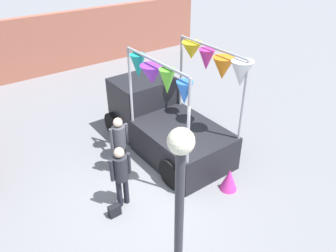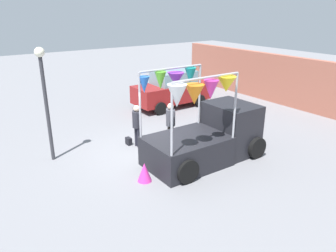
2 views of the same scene
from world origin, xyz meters
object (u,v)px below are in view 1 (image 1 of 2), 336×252
folded_kite_bundle_magenta (229,179)px  person_customer (121,172)px  person_vendor (119,140)px  vendor_truck (163,117)px  street_lamp (179,217)px  handbag (115,210)px

folded_kite_bundle_magenta → person_customer: bearing=154.9°
person_vendor → vendor_truck: bearing=14.5°
person_customer → street_lamp: bearing=-103.3°
vendor_truck → handbag: size_ratio=14.82×
vendor_truck → folded_kite_bundle_magenta: size_ratio=6.92×
person_vendor → handbag: person_vendor is taller
person_customer → person_vendor: 1.26m
street_lamp → folded_kite_bundle_magenta: street_lamp is taller
person_vendor → handbag: (-0.94, -1.31, -0.86)m
street_lamp → person_vendor: bearing=72.5°
handbag → street_lamp: street_lamp is taller
handbag → street_lamp: size_ratio=0.07×
vendor_truck → person_customer: vendor_truck is taller
handbag → street_lamp: bearing=-97.2°
person_customer → handbag: person_customer is taller
handbag → vendor_truck: bearing=33.5°
person_customer → person_vendor: bearing=62.0°
person_customer → person_vendor: size_ratio=0.98×
person_vendor → street_lamp: (-1.29, -4.08, 1.51)m
person_vendor → folded_kite_bundle_magenta: size_ratio=2.77×
street_lamp → vendor_truck: bearing=56.5°
handbag → folded_kite_bundle_magenta: 2.91m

